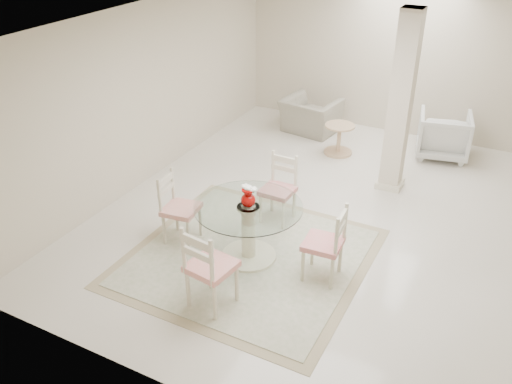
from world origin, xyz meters
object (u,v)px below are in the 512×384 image
at_px(dining_chair_north, 280,184).
at_px(dining_table, 248,232).
at_px(dining_chair_east, 329,239).
at_px(column, 401,104).
at_px(dining_chair_west, 176,203).
at_px(dining_chair_south, 207,263).
at_px(side_table, 339,140).
at_px(red_vase, 248,197).
at_px(armchair_white, 443,135).
at_px(recliner_taupe, 310,116).

bearing_deg(dining_chair_north, dining_table, -85.73).
bearing_deg(dining_chair_north, dining_chair_east, -40.54).
bearing_deg(dining_table, column, 68.25).
xyz_separation_m(dining_chair_west, dining_chair_south, (1.06, -0.96, 0.05)).
bearing_deg(side_table, column, -34.20).
bearing_deg(red_vase, column, 68.24).
distance_m(column, dining_chair_west, 3.53).
xyz_separation_m(dining_chair_east, side_table, (-1.08, 3.38, -0.32)).
bearing_deg(side_table, armchair_white, 24.23).
distance_m(recliner_taupe, armchair_white, 2.43).
distance_m(column, recliner_taupe, 2.63).
bearing_deg(dining_chair_west, column, -44.39).
xyz_separation_m(column, dining_chair_east, (-0.05, -2.61, -0.78)).
relative_size(column, armchair_white, 3.14).
distance_m(dining_table, side_table, 3.45).
bearing_deg(dining_chair_north, recliner_taupe, 106.04).
distance_m(column, side_table, 1.76).
xyz_separation_m(dining_chair_east, dining_chair_south, (-0.97, -1.08, 0.05)).
xyz_separation_m(dining_table, armchair_white, (1.55, 4.17, 0.01)).
relative_size(dining_table, dining_chair_east, 1.22).
height_order(recliner_taupe, armchair_white, armchair_white).
xyz_separation_m(red_vase, recliner_taupe, (-0.88, 4.11, -0.56)).
bearing_deg(dining_chair_south, dining_chair_west, -33.89).
bearing_deg(dining_chair_south, dining_table, -79.29).
relative_size(column, dining_chair_east, 2.52).
bearing_deg(dining_chair_south, dining_chair_north, -79.02).
distance_m(dining_chair_west, recliner_taupe, 4.19).
height_order(column, recliner_taupe, column).
height_order(red_vase, armchair_white, red_vase).
relative_size(dining_table, side_table, 2.47).
distance_m(dining_chair_north, armchair_white, 3.54).
relative_size(red_vase, recliner_taupe, 0.27).
height_order(dining_chair_south, side_table, dining_chair_south).
bearing_deg(recliner_taupe, red_vase, 110.20).
bearing_deg(side_table, recliner_taupe, 140.41).
bearing_deg(dining_chair_north, red_vase, -85.71).
distance_m(dining_table, dining_chair_east, 1.04).
bearing_deg(side_table, dining_chair_west, -105.18).
bearing_deg(recliner_taupe, dining_chair_south, 108.33).
bearing_deg(column, recliner_taupe, 143.45).
height_order(dining_chair_east, armchair_white, dining_chair_east).
relative_size(dining_chair_east, dining_chair_south, 0.92).
distance_m(dining_chair_north, recliner_taupe, 3.22).
bearing_deg(dining_table, dining_chair_west, -176.32).
height_order(dining_chair_east, recliner_taupe, dining_chair_east).
bearing_deg(red_vase, side_table, 91.08).
height_order(dining_chair_east, dining_chair_south, dining_chair_south).
distance_m(dining_chair_east, dining_chair_south, 1.46).
xyz_separation_m(dining_chair_west, recliner_taupe, (0.14, 4.18, -0.24)).
bearing_deg(dining_table, dining_chair_east, 3.45).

